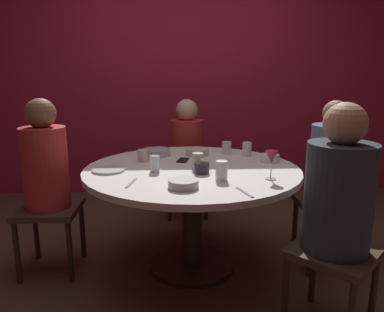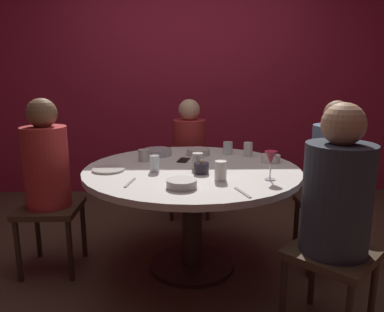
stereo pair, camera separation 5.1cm
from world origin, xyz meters
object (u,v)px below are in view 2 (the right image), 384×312
(seated_diner_left, at_px, (46,168))
(cup_beside_wine, at_px, (228,148))
(wine_glass, at_px, (271,159))
(cell_phone, at_px, (184,160))
(bowl_sauce_side, at_px, (271,158))
(dining_table, at_px, (192,186))
(cup_by_left_diner, at_px, (221,171))
(cup_by_right_diner, at_px, (198,161))
(bowl_serving_large, at_px, (158,152))
(candle_holder, at_px, (201,168))
(seated_diner_right, at_px, (332,168))
(seated_diner_back, at_px, (189,144))
(seated_diner_front_right, at_px, (337,198))
(bowl_salad_center, at_px, (182,184))
(cup_far_edge, at_px, (144,155))
(bowl_small_white, at_px, (198,152))
(cup_near_candle, at_px, (248,149))
(dinner_plate, at_px, (109,170))
(cup_center_front, at_px, (155,164))

(seated_diner_left, distance_m, cup_beside_wine, 1.34)
(seated_diner_left, height_order, cup_beside_wine, seated_diner_left)
(wine_glass, height_order, cell_phone, wine_glass)
(wine_glass, height_order, bowl_sauce_side, wine_glass)
(dining_table, distance_m, cup_by_left_diner, 0.40)
(dining_table, bearing_deg, cup_by_right_diner, -45.85)
(wine_glass, xyz_separation_m, cell_phone, (-0.52, 0.51, -0.12))
(bowl_sauce_side, xyz_separation_m, cup_by_right_diner, (-0.53, -0.18, 0.03))
(bowl_serving_large, bearing_deg, cup_beside_wine, 3.29)
(wine_glass, bearing_deg, cup_beside_wine, 102.77)
(candle_holder, bearing_deg, seated_diner_right, 9.42)
(dining_table, relative_size, bowl_serving_large, 6.69)
(bowl_serving_large, relative_size, cup_by_left_diner, 1.86)
(wine_glass, xyz_separation_m, cup_by_right_diner, (-0.42, 0.27, -0.07))
(seated_diner_back, xyz_separation_m, seated_diner_right, (0.97, -1.02, 0.02))
(seated_diner_front_right, bearing_deg, seated_diner_left, 22.33)
(seated_diner_left, bearing_deg, seated_diner_back, 46.03)
(candle_holder, relative_size, cup_by_left_diner, 0.83)
(dining_table, relative_size, bowl_salad_center, 8.50)
(seated_diner_right, height_order, bowl_serving_large, seated_diner_right)
(candle_holder, distance_m, cup_far_edge, 0.53)
(bowl_sauce_side, bearing_deg, seated_diner_right, -19.95)
(seated_diner_back, distance_m, bowl_small_white, 0.63)
(seated_diner_left, relative_size, cup_far_edge, 14.11)
(cup_near_candle, bearing_deg, cell_phone, -165.29)
(bowl_salad_center, relative_size, cup_near_candle, 1.58)
(cup_by_right_diner, bearing_deg, seated_diner_left, 177.88)
(seated_diner_left, bearing_deg, candle_holder, -8.29)
(dinner_plate, height_order, cup_beside_wine, cup_beside_wine)
(dining_table, relative_size, cup_center_front, 13.82)
(cup_near_candle, xyz_separation_m, cup_by_right_diner, (-0.40, -0.37, -0.00))
(seated_diner_right, bearing_deg, cup_far_edge, -8.51)
(cup_far_edge, bearing_deg, cup_near_candle, 9.83)
(seated_diner_front_right, relative_size, cup_by_left_diner, 10.47)
(cup_center_front, bearing_deg, cup_beside_wine, 43.76)
(bowl_serving_large, bearing_deg, dinner_plate, -122.56)
(seated_diner_front_right, xyz_separation_m, cell_phone, (-0.76, 0.90, -0.02))
(dining_table, distance_m, cell_phone, 0.25)
(cup_by_left_diner, bearing_deg, candle_holder, 124.18)
(seated_diner_front_right, xyz_separation_m, cup_far_edge, (-1.05, 0.90, 0.02))
(seated_diner_left, height_order, bowl_sauce_side, seated_diner_left)
(dining_table, bearing_deg, bowl_salad_center, -98.85)
(seated_diner_left, relative_size, bowl_salad_center, 7.02)
(bowl_salad_center, distance_m, cup_center_front, 0.40)
(seated_diner_back, bearing_deg, bowl_small_white, 5.33)
(dining_table, height_order, bowl_sauce_side, bowl_sauce_side)
(seated_diner_left, xyz_separation_m, cup_by_right_diner, (1.02, -0.04, 0.05))
(wine_glass, bearing_deg, bowl_salad_center, -165.13)
(cup_by_left_diner, bearing_deg, cup_beside_wine, 79.72)
(cup_by_left_diner, bearing_deg, seated_diner_front_right, -36.19)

